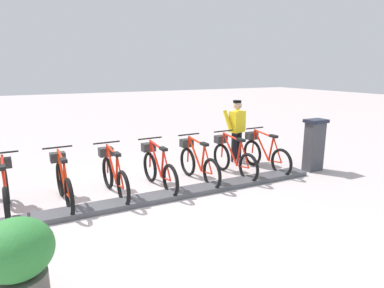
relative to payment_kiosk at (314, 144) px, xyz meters
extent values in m
plane|color=#BCACAB|center=(-0.05, 4.60, -0.67)|extent=(60.00, 60.00, 0.00)
cube|color=#47474C|center=(-0.05, 4.60, -0.62)|extent=(0.44, 8.28, 0.10)
cube|color=#38383D|center=(0.00, 0.00, -0.07)|extent=(0.28, 0.44, 1.20)
cube|color=#194C8C|center=(0.15, 0.00, 0.28)|extent=(0.03, 0.30, 0.40)
cube|color=black|center=(0.00, 0.00, 0.57)|extent=(0.36, 0.52, 0.08)
torus|color=black|center=(-0.03, 1.04, -0.33)|extent=(0.67, 0.10, 0.67)
torus|color=black|center=(1.02, 1.08, -0.33)|extent=(0.67, 0.10, 0.67)
cylinder|color=red|center=(0.68, 1.07, -0.05)|extent=(0.60, 0.07, 0.70)
cylinder|color=red|center=(0.34, 1.05, -0.09)|extent=(0.17, 0.05, 0.61)
cylinder|color=red|center=(0.62, 1.07, 0.25)|extent=(0.69, 0.08, 0.11)
cylinder|color=red|center=(0.18, 1.05, -0.36)|extent=(0.43, 0.05, 0.09)
cylinder|color=red|center=(0.12, 1.04, -0.06)|extent=(0.33, 0.05, 0.56)
cylinder|color=red|center=(0.99, 1.08, -0.02)|extent=(0.10, 0.04, 0.62)
cube|color=black|center=(0.28, 1.05, 0.24)|extent=(0.22, 0.11, 0.06)
cylinder|color=black|center=(0.96, 1.08, 0.33)|extent=(0.06, 0.54, 0.03)
cube|color=#2D2D2D|center=(1.07, 1.09, 0.11)|extent=(0.21, 0.29, 0.18)
torus|color=black|center=(-0.03, 1.97, -0.33)|extent=(0.67, 0.10, 0.67)
torus|color=black|center=(1.02, 2.02, -0.33)|extent=(0.67, 0.10, 0.67)
cylinder|color=red|center=(0.68, 2.00, -0.05)|extent=(0.60, 0.07, 0.70)
cylinder|color=red|center=(0.34, 1.99, -0.09)|extent=(0.17, 0.05, 0.61)
cylinder|color=red|center=(0.62, 2.00, 0.25)|extent=(0.69, 0.08, 0.11)
cylinder|color=red|center=(0.18, 1.98, -0.36)|extent=(0.43, 0.05, 0.09)
cylinder|color=red|center=(0.12, 1.98, -0.06)|extent=(0.33, 0.05, 0.56)
cylinder|color=red|center=(0.99, 2.02, -0.02)|extent=(0.10, 0.04, 0.62)
cube|color=black|center=(0.28, 1.99, 0.24)|extent=(0.22, 0.11, 0.06)
cylinder|color=black|center=(0.96, 2.02, 0.33)|extent=(0.06, 0.54, 0.03)
cube|color=#2D2D2D|center=(1.07, 2.02, 0.11)|extent=(0.21, 0.29, 0.18)
torus|color=black|center=(-0.03, 2.91, -0.33)|extent=(0.67, 0.10, 0.67)
torus|color=black|center=(1.02, 2.96, -0.33)|extent=(0.67, 0.10, 0.67)
cylinder|color=red|center=(0.68, 2.94, -0.05)|extent=(0.60, 0.07, 0.70)
cylinder|color=red|center=(0.34, 2.92, -0.09)|extent=(0.17, 0.05, 0.61)
cylinder|color=red|center=(0.62, 2.94, 0.25)|extent=(0.69, 0.08, 0.11)
cylinder|color=red|center=(0.18, 2.92, -0.36)|extent=(0.43, 0.05, 0.09)
cylinder|color=red|center=(0.12, 2.91, -0.06)|extent=(0.33, 0.05, 0.56)
cylinder|color=red|center=(0.99, 2.95, -0.02)|extent=(0.10, 0.04, 0.62)
cube|color=black|center=(0.28, 2.92, 0.24)|extent=(0.22, 0.11, 0.06)
cylinder|color=black|center=(0.96, 2.95, 0.33)|extent=(0.06, 0.54, 0.03)
cube|color=#2D2D2D|center=(1.07, 2.96, 0.11)|extent=(0.21, 0.29, 0.18)
torus|color=black|center=(-0.03, 3.84, -0.33)|extent=(0.67, 0.10, 0.67)
torus|color=black|center=(1.02, 3.89, -0.33)|extent=(0.67, 0.10, 0.67)
cylinder|color=red|center=(0.68, 3.87, -0.05)|extent=(0.60, 0.07, 0.70)
cylinder|color=red|center=(0.34, 3.86, -0.09)|extent=(0.17, 0.05, 0.61)
cylinder|color=red|center=(0.62, 3.87, 0.25)|extent=(0.69, 0.08, 0.11)
cylinder|color=red|center=(0.18, 3.85, -0.36)|extent=(0.43, 0.05, 0.09)
cylinder|color=red|center=(0.12, 3.85, -0.06)|extent=(0.33, 0.05, 0.56)
cylinder|color=red|center=(0.99, 3.89, -0.02)|extent=(0.10, 0.04, 0.62)
cube|color=black|center=(0.28, 3.86, 0.24)|extent=(0.22, 0.11, 0.06)
cylinder|color=black|center=(0.96, 3.89, 0.33)|extent=(0.06, 0.54, 0.03)
cube|color=#2D2D2D|center=(1.07, 3.89, 0.11)|extent=(0.21, 0.29, 0.18)
torus|color=black|center=(-0.03, 4.78, -0.33)|extent=(0.67, 0.10, 0.67)
torus|color=black|center=(1.02, 4.83, -0.33)|extent=(0.67, 0.10, 0.67)
cylinder|color=red|center=(0.68, 4.81, -0.05)|extent=(0.60, 0.07, 0.70)
cylinder|color=red|center=(0.34, 4.79, -0.09)|extent=(0.17, 0.05, 0.61)
cylinder|color=red|center=(0.62, 4.81, 0.25)|extent=(0.69, 0.08, 0.11)
cylinder|color=red|center=(0.18, 4.79, -0.36)|extent=(0.43, 0.05, 0.09)
cylinder|color=red|center=(0.12, 4.78, -0.06)|extent=(0.33, 0.05, 0.56)
cylinder|color=red|center=(0.99, 4.82, -0.02)|extent=(0.10, 0.04, 0.62)
cube|color=black|center=(0.28, 4.79, 0.24)|extent=(0.22, 0.11, 0.06)
cylinder|color=black|center=(0.96, 4.82, 0.33)|extent=(0.06, 0.54, 0.03)
cube|color=#2D2D2D|center=(1.07, 4.83, 0.11)|extent=(0.21, 0.29, 0.18)
torus|color=black|center=(-0.03, 5.71, -0.33)|extent=(0.67, 0.10, 0.67)
torus|color=black|center=(1.02, 5.76, -0.33)|extent=(0.67, 0.10, 0.67)
cylinder|color=red|center=(0.68, 5.75, -0.05)|extent=(0.60, 0.07, 0.70)
cylinder|color=red|center=(0.34, 5.73, -0.09)|extent=(0.17, 0.05, 0.61)
cylinder|color=red|center=(0.62, 5.74, 0.25)|extent=(0.69, 0.08, 0.11)
cylinder|color=red|center=(0.18, 5.72, -0.36)|extent=(0.43, 0.05, 0.09)
cylinder|color=red|center=(0.12, 5.72, -0.06)|extent=(0.33, 0.05, 0.56)
cylinder|color=red|center=(0.99, 5.76, -0.02)|extent=(0.10, 0.04, 0.62)
cube|color=black|center=(0.28, 5.73, 0.24)|extent=(0.22, 0.11, 0.06)
cylinder|color=black|center=(0.96, 5.76, 0.33)|extent=(0.06, 0.54, 0.03)
cube|color=#2D2D2D|center=(1.07, 5.76, 0.11)|extent=(0.21, 0.29, 0.18)
torus|color=black|center=(-0.03, 6.65, -0.33)|extent=(0.67, 0.10, 0.67)
torus|color=black|center=(1.02, 6.70, -0.33)|extent=(0.67, 0.10, 0.67)
cylinder|color=red|center=(0.68, 6.68, -0.05)|extent=(0.60, 0.07, 0.70)
cylinder|color=red|center=(0.34, 6.67, -0.09)|extent=(0.17, 0.05, 0.61)
cylinder|color=red|center=(0.62, 6.68, 0.25)|extent=(0.69, 0.08, 0.11)
cylinder|color=red|center=(0.18, 6.66, -0.36)|extent=(0.43, 0.05, 0.09)
cylinder|color=red|center=(0.12, 6.66, -0.06)|extent=(0.33, 0.05, 0.56)
cylinder|color=red|center=(0.99, 6.70, -0.02)|extent=(0.10, 0.04, 0.62)
cube|color=black|center=(0.28, 6.66, 0.24)|extent=(0.22, 0.11, 0.06)
cylinder|color=black|center=(0.96, 6.69, 0.33)|extent=(0.06, 0.54, 0.03)
cube|color=#2D2D2D|center=(1.07, 6.70, 0.11)|extent=(0.21, 0.29, 0.18)
cube|color=white|center=(1.54, 1.37, -0.62)|extent=(0.28, 0.18, 0.10)
cube|color=white|center=(1.49, 1.12, -0.62)|extent=(0.28, 0.18, 0.10)
cylinder|color=black|center=(1.49, 1.34, -0.24)|extent=(0.15, 0.15, 0.82)
cylinder|color=black|center=(1.54, 1.15, -0.24)|extent=(0.15, 0.15, 0.82)
cube|color=yellow|center=(1.52, 1.25, 0.43)|extent=(0.36, 0.46, 0.56)
cylinder|color=yellow|center=(1.54, 1.52, 0.46)|extent=(0.35, 0.19, 0.57)
cylinder|color=yellow|center=(1.68, 1.02, 0.46)|extent=(0.35, 0.19, 0.57)
sphere|color=tan|center=(1.52, 1.25, 0.86)|extent=(0.22, 0.22, 0.22)
cylinder|color=black|center=(1.53, 1.25, 0.96)|extent=(0.22, 0.22, 0.06)
ellipsoid|color=#2F7B33|center=(-2.11, 6.46, -0.02)|extent=(0.76, 0.76, 0.64)
camera|label=1|loc=(-5.66, 6.21, 1.80)|focal=30.78mm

